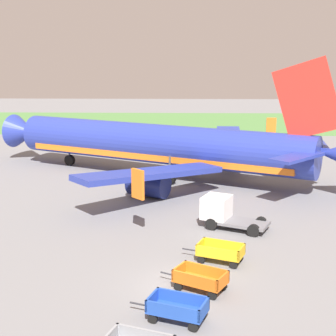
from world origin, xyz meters
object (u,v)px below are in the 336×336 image
at_px(baggage_cart_third_in_row, 200,279).
at_px(baggage_cart_fourth_in_row, 220,252).
at_px(airplane, 167,146).
at_px(baggage_cart_second_in_row, 177,308).
at_px(service_truck_beside_carts, 223,211).

xyz_separation_m(baggage_cart_third_in_row, baggage_cart_fourth_in_row, (1.24, 3.51, 0.00)).
xyz_separation_m(airplane, baggage_cart_second_in_row, (1.29, -26.45, -2.45)).
distance_m(baggage_cart_third_in_row, baggage_cart_fourth_in_row, 3.73).
distance_m(baggage_cart_second_in_row, baggage_cart_fourth_in_row, 6.90).
height_order(airplane, baggage_cart_fourth_in_row, airplane).
distance_m(airplane, baggage_cart_third_in_row, 23.73).
relative_size(baggage_cart_second_in_row, baggage_cart_third_in_row, 1.04).
relative_size(airplane, baggage_cart_third_in_row, 10.20).
bearing_deg(baggage_cart_third_in_row, airplane, 95.83).
height_order(airplane, service_truck_beside_carts, airplane).
relative_size(baggage_cart_second_in_row, baggage_cart_fourth_in_row, 1.01).
xyz_separation_m(baggage_cart_second_in_row, baggage_cart_fourth_in_row, (2.35, 6.48, 0.00)).
bearing_deg(airplane, baggage_cart_third_in_row, -84.17).
height_order(baggage_cart_fourth_in_row, service_truck_beside_carts, service_truck_beside_carts).
height_order(baggage_cart_third_in_row, baggage_cart_fourth_in_row, same).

